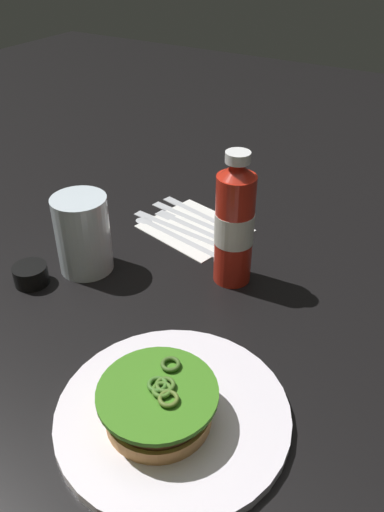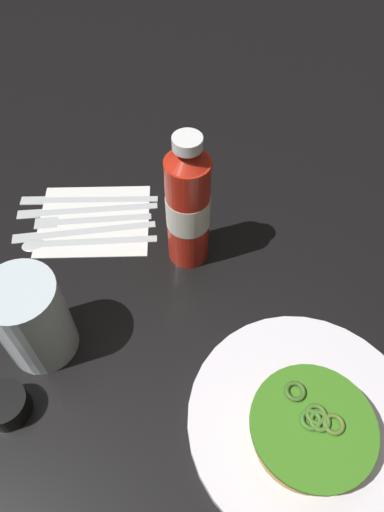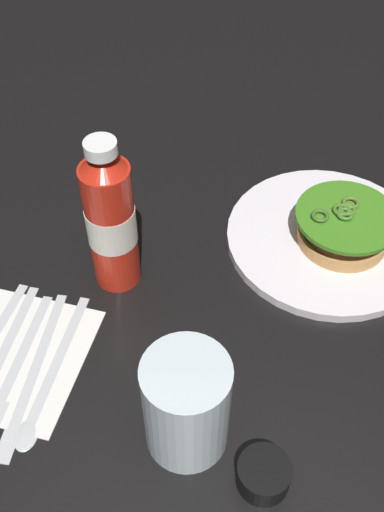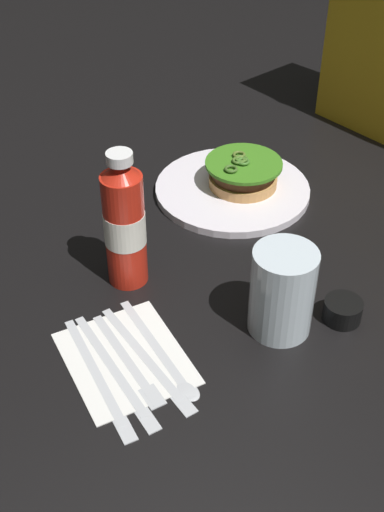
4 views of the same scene
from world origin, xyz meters
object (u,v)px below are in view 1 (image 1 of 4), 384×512
(burger_sandwich, at_px, (158,404))
(fork_utensil, at_px, (187,223))
(water_glass, at_px, (83,234))
(butter_knife, at_px, (175,226))
(condiment_cup, at_px, (31,275))
(dinner_plate, at_px, (173,414))
(table_knife, at_px, (201,213))
(steak_knife, at_px, (192,217))
(ketchup_bottle, at_px, (234,224))
(napkin, at_px, (195,228))
(spoon_utensil, at_px, (166,230))

(burger_sandwich, relative_size, fork_utensil, 0.73)
(water_glass, bearing_deg, butter_knife, -107.70)
(water_glass, height_order, condiment_cup, water_glass)
(burger_sandwich, distance_m, butter_knife, 0.44)
(dinner_plate, relative_size, fork_utensil, 1.48)
(condiment_cup, xyz_separation_m, table_knife, (-0.12, -0.32, -0.01))
(burger_sandwich, bearing_deg, condiment_cup, -20.43)
(dinner_plate, xyz_separation_m, steak_knife, (0.22, -0.40, -0.00))
(ketchup_bottle, bearing_deg, fork_utensil, -35.16)
(burger_sandwich, xyz_separation_m, butter_knife, (0.22, -0.38, -0.03))
(napkin, xyz_separation_m, fork_utensil, (0.02, -0.00, 0.00))
(ketchup_bottle, distance_m, napkin, 0.19)
(napkin, bearing_deg, steak_knife, -49.63)
(water_glass, bearing_deg, condiment_cup, 58.73)
(napkin, xyz_separation_m, table_knife, (0.02, -0.05, 0.00))
(napkin, relative_size, spoon_utensil, 0.85)
(steak_knife, distance_m, fork_utensil, 0.02)
(spoon_utensil, bearing_deg, butter_knife, -113.45)
(ketchup_bottle, height_order, steak_knife, ketchup_bottle)
(dinner_plate, relative_size, napkin, 1.58)
(condiment_cup, relative_size, butter_knife, 0.24)
(water_glass, distance_m, napkin, 0.22)
(ketchup_bottle, bearing_deg, spoon_utensil, -20.56)
(condiment_cup, bearing_deg, napkin, -116.40)
(condiment_cup, height_order, spoon_utensil, condiment_cup)
(ketchup_bottle, distance_m, steak_knife, 0.22)
(spoon_utensil, bearing_deg, napkin, -137.44)
(ketchup_bottle, distance_m, fork_utensil, 0.20)
(condiment_cup, bearing_deg, water_glass, -121.27)
(steak_knife, bearing_deg, spoon_utensil, 73.93)
(burger_sandwich, relative_size, ketchup_bottle, 0.63)
(napkin, bearing_deg, condiment_cup, 63.60)
(dinner_plate, bearing_deg, burger_sandwich, 66.27)
(napkin, bearing_deg, spoon_utensil, 42.56)
(water_glass, relative_size, napkin, 0.74)
(table_knife, bearing_deg, water_glass, 73.61)
(burger_sandwich, relative_size, spoon_utensil, 0.66)
(steak_knife, bearing_deg, ketchup_bottle, 140.01)
(condiment_cup, relative_size, fork_utensil, 0.29)
(steak_knife, relative_size, butter_knife, 1.01)
(condiment_cup, distance_m, steak_knife, 0.32)
(fork_utensil, height_order, spoon_utensil, same)
(water_glass, height_order, napkin, water_glass)
(dinner_plate, relative_size, burger_sandwich, 2.02)
(table_knife, bearing_deg, dinner_plate, 116.47)
(spoon_utensil, bearing_deg, steak_knife, -106.07)
(condiment_cup, bearing_deg, burger_sandwich, 159.57)
(dinner_plate, distance_m, fork_utensil, 0.44)
(fork_utensil, bearing_deg, steak_knife, -80.76)
(burger_sandwich, distance_m, condiment_cup, 0.35)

